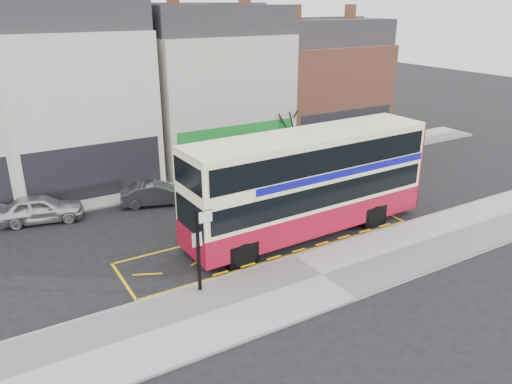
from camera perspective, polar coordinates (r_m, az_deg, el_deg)
ground at (r=22.27m, az=3.90°, el=-7.15°), size 120.00×120.00×0.00m
pavement at (r=20.64m, az=7.58°, el=-9.50°), size 40.00×4.00×0.15m
kerb at (r=21.97m, az=4.47°, el=-7.37°), size 40.00×0.15×0.15m
far_pavement at (r=31.12m, az=-7.64°, el=1.23°), size 50.00×3.00×0.15m
road_markings at (r=23.45m, az=1.68°, el=-5.57°), size 14.00×3.40×0.01m
terrace_left at (r=32.00m, az=-20.27°, el=10.41°), size 8.00×8.01×11.80m
terrace_green_shop at (r=34.83m, az=-5.36°, el=11.93°), size 9.00×8.01×11.30m
terrace_right at (r=39.58m, az=6.75°, el=12.23°), size 9.00×8.01×10.30m
double_decker_bus at (r=23.49m, az=6.08°, el=1.20°), size 12.37×3.16×4.91m
bus_stop_post at (r=18.64m, az=-6.48°, el=-5.84°), size 0.82×0.14×3.30m
car_silver at (r=27.41m, az=-23.41°, el=-1.75°), size 4.38×2.57×1.40m
car_grey at (r=27.87m, az=-11.34°, el=-0.16°), size 4.05×2.42×1.26m
car_white at (r=34.30m, az=8.85°, el=4.15°), size 5.15×2.75×1.42m
street_tree_right at (r=33.83m, az=3.35°, el=8.58°), size 2.21×2.21×4.77m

